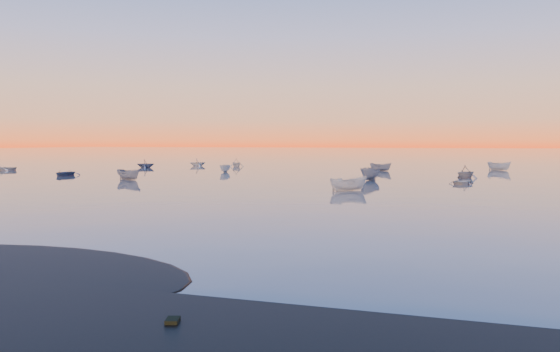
% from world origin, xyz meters
% --- Properties ---
extents(ground, '(600.00, 600.00, 0.00)m').
position_xyz_m(ground, '(0.00, 100.00, 0.00)').
color(ground, slate).
rests_on(ground, ground).
extents(mud_lobes, '(140.00, 6.00, 0.07)m').
position_xyz_m(mud_lobes, '(0.00, -1.00, 0.01)').
color(mud_lobes, black).
rests_on(mud_lobes, ground).
extents(moored_fleet, '(124.00, 58.00, 1.20)m').
position_xyz_m(moored_fleet, '(0.00, 53.00, 0.00)').
color(moored_fleet, '#BBBAB6').
rests_on(moored_fleet, ground).
extents(boat_near_left, '(4.69, 3.12, 1.08)m').
position_xyz_m(boat_near_left, '(-35.74, 42.46, 0.00)').
color(boat_near_left, '#394B6D').
rests_on(boat_near_left, ground).
extents(boat_near_center, '(3.48, 3.94, 1.29)m').
position_xyz_m(boat_near_center, '(3.74, 32.18, 0.00)').
color(boat_near_center, '#BBBAB6').
rests_on(boat_near_center, ground).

